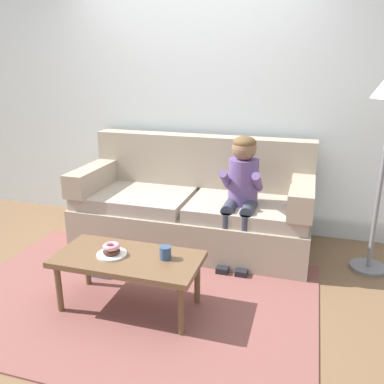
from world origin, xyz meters
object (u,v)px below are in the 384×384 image
Objects in this scene: person_child at (242,187)px; mug at (165,253)px; couch at (193,208)px; donut at (112,251)px; coffee_table at (128,262)px; toy_controller at (102,274)px.

mug is (-0.35, -0.95, -0.22)m from person_child.
couch is 0.62m from person_child.
donut is at bearing -125.69° from person_child.
coffee_table reaches higher than toy_controller.
coffee_table is 0.28m from mug.
donut is 0.38m from mug.
mug is (0.38, 0.06, 0.01)m from donut.
toy_controller is (-0.30, 0.34, -0.42)m from donut.
mug reaches higher than coffee_table.
coffee_table is 0.14m from donut.
mug is at bearing -110.12° from person_child.
donut reaches higher than toy_controller.
person_child reaches higher than coffee_table.
donut is (-0.11, -0.01, 0.08)m from coffee_table.
coffee_table is at bearing -95.45° from couch.
person_child reaches higher than toy_controller.
couch is at bearing 156.61° from person_child.
donut is at bearing -171.09° from mug.
mug is at bearing 8.91° from donut.
donut is (-0.72, -1.01, -0.23)m from person_child.
couch is 18.29× the size of donut.
person_child is at bearing 38.87° from toy_controller.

